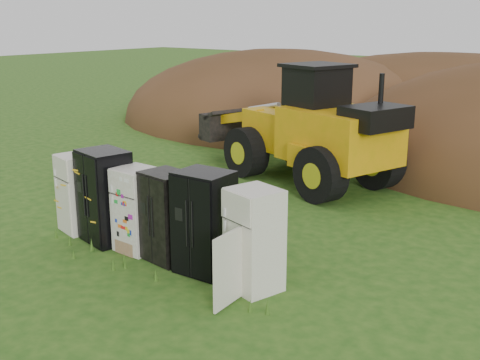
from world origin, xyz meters
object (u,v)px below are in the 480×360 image
object	(u,v)px
fridge_black_side	(105,196)
fridge_black_right	(204,222)
fridge_sticker	(137,210)
fridge_open_door	(254,240)
fridge_leftmost	(79,193)
wheel_loader	(296,121)
fridge_dark_mid	(167,216)

from	to	relation	value
fridge_black_side	fridge_black_right	xyz separation A→B (m)	(2.71, 0.08, -0.02)
fridge_sticker	fridge_open_door	xyz separation A→B (m)	(2.96, 0.01, 0.05)
fridge_leftmost	fridge_black_side	size ratio (longest dim) A/B	0.88
fridge_black_right	wheel_loader	bearing A→B (deg)	106.10
fridge_dark_mid	wheel_loader	size ratio (longest dim) A/B	0.25
fridge_black_side	fridge_sticker	size ratio (longest dim) A/B	1.14
fridge_black_side	wheel_loader	xyz separation A→B (m)	(0.28, 6.89, 0.71)
fridge_black_right	wheel_loader	distance (m)	7.26
fridge_sticker	fridge_leftmost	bearing A→B (deg)	-179.37
fridge_leftmost	fridge_open_door	world-z (taller)	fridge_open_door
fridge_black_side	fridge_open_door	size ratio (longest dim) A/B	1.08
wheel_loader	fridge_dark_mid	bearing A→B (deg)	-61.52
fridge_leftmost	fridge_black_right	xyz separation A→B (m)	(3.67, 0.02, 0.10)
fridge_black_side	wheel_loader	size ratio (longest dim) A/B	0.28
fridge_leftmost	fridge_open_door	bearing A→B (deg)	12.98
fridge_open_door	wheel_loader	xyz separation A→B (m)	(-3.60, 6.84, 0.78)
fridge_black_right	fridge_open_door	bearing A→B (deg)	-5.17
fridge_dark_mid	fridge_open_door	size ratio (longest dim) A/B	0.97
fridge_black_right	fridge_sticker	bearing A→B (deg)	177.83
fridge_black_right	wheel_loader	size ratio (longest dim) A/B	0.28
fridge_leftmost	fridge_black_side	world-z (taller)	fridge_black_side
fridge_dark_mid	fridge_open_door	bearing A→B (deg)	5.73
fridge_leftmost	fridge_dark_mid	xyz separation A→B (m)	(2.71, 0.02, 0.02)
fridge_leftmost	fridge_black_right	bearing A→B (deg)	13.46
fridge_black_side	wheel_loader	distance (m)	6.93
fridge_leftmost	fridge_open_door	size ratio (longest dim) A/B	0.95
fridge_dark_mid	fridge_sticker	bearing A→B (deg)	-170.84
fridge_leftmost	fridge_sticker	world-z (taller)	fridge_leftmost
fridge_black_right	wheel_loader	world-z (taller)	wheel_loader
fridge_black_right	fridge_open_door	world-z (taller)	fridge_black_right
fridge_sticker	fridge_open_door	size ratio (longest dim) A/B	0.95
fridge_leftmost	fridge_sticker	distance (m)	1.89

